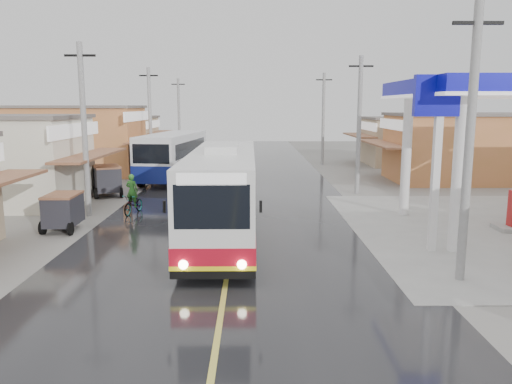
# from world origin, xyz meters

# --- Properties ---
(ground) EXTENTS (120.00, 120.00, 0.00)m
(ground) POSITION_xyz_m (0.00, 0.00, 0.00)
(ground) COLOR slate
(ground) RESTS_ON ground
(road) EXTENTS (12.00, 90.00, 0.02)m
(road) POSITION_xyz_m (0.00, 15.00, 0.01)
(road) COLOR black
(road) RESTS_ON ground
(centre_line) EXTENTS (0.15, 90.00, 0.01)m
(centre_line) POSITION_xyz_m (0.00, 15.00, 0.02)
(centre_line) COLOR #D8CC4C
(centre_line) RESTS_ON road
(shopfronts_left) EXTENTS (11.00, 44.00, 5.20)m
(shopfronts_left) POSITION_xyz_m (-13.00, 18.00, 0.00)
(shopfronts_left) COLOR tan
(shopfronts_left) RESTS_ON ground
(utility_poles_left) EXTENTS (1.60, 50.00, 8.00)m
(utility_poles_left) POSITION_xyz_m (-7.00, 16.00, 0.00)
(utility_poles_left) COLOR gray
(utility_poles_left) RESTS_ON ground
(utility_poles_right) EXTENTS (1.60, 36.00, 8.00)m
(utility_poles_right) POSITION_xyz_m (7.00, 15.00, 0.00)
(utility_poles_right) COLOR gray
(utility_poles_right) RESTS_ON ground
(coach_bus) EXTENTS (2.80, 11.82, 3.68)m
(coach_bus) POSITION_xyz_m (-0.36, 5.14, 1.78)
(coach_bus) COLOR silver
(coach_bus) RESTS_ON road
(second_bus) EXTENTS (3.80, 10.03, 3.25)m
(second_bus) POSITION_xyz_m (-4.79, 20.70, 1.75)
(second_bus) COLOR silver
(second_bus) RESTS_ON road
(cyclist) EXTENTS (1.03, 1.93, 1.97)m
(cyclist) POSITION_xyz_m (-4.97, 9.36, 0.65)
(cyclist) COLOR black
(cyclist) RESTS_ON ground
(tricycle_near) EXTENTS (1.38, 2.04, 1.56)m
(tricycle_near) POSITION_xyz_m (-7.13, 6.14, 0.89)
(tricycle_near) COLOR #26262D
(tricycle_near) RESTS_ON ground
(tricycle_far) EXTENTS (2.30, 2.54, 1.76)m
(tricycle_far) POSITION_xyz_m (-7.65, 14.31, 1.01)
(tricycle_far) COLOR #26262D
(tricycle_far) RESTS_ON ground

